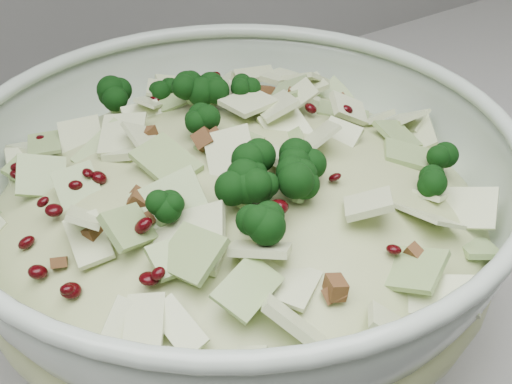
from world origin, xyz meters
The scene contains 2 objects.
mixing_bowl centered at (0.11, 1.60, 0.99)m, with size 0.50×0.50×0.17m.
salad centered at (0.11, 1.60, 1.01)m, with size 0.39×0.39×0.17m.
Camera 1 is at (-0.12, 1.24, 1.32)m, focal length 50.00 mm.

